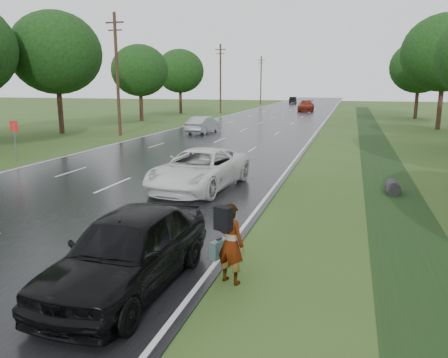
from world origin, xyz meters
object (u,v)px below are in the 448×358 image
Objects in this scene: white_pickup at (200,169)px; silver_sedan at (204,125)px; road_sign at (14,132)px; pedestrian at (229,242)px; dark_sedan at (128,250)px.

white_pickup reaches higher than silver_sedan.
road_sign is 1.27× the size of pedestrian.
white_pickup is at bearing -15.95° from road_sign.
dark_sedan reaches higher than silver_sedan.
pedestrian is (15.83, -11.62, -0.70)m from road_sign.
road_sign is 0.39× the size of white_pickup.
pedestrian reaches higher than silver_sedan.
pedestrian is 8.85m from white_pickup.
silver_sedan is (5.62, 16.56, -0.87)m from road_sign.
road_sign reaches higher than dark_sedan.
road_sign is at bearing 170.01° from white_pickup.
dark_sedan is (-1.97, -0.93, -0.04)m from pedestrian.
white_pickup is 1.16× the size of dark_sedan.
dark_sedan is 1.14× the size of silver_sedan.
silver_sedan is at bearing -49.56° from pedestrian.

